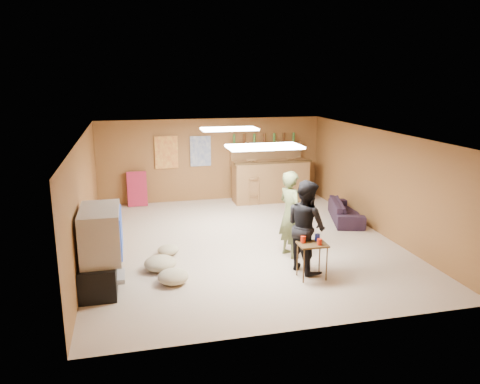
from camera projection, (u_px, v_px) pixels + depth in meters
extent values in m
plane|color=tan|center=(242.00, 242.00, 9.54)|extent=(7.00, 7.00, 0.00)
cube|color=silver|center=(242.00, 134.00, 9.01)|extent=(6.00, 7.00, 0.02)
cube|color=brown|center=(211.00, 160.00, 12.58)|extent=(6.00, 0.02, 2.20)
cube|color=brown|center=(307.00, 252.00, 5.98)|extent=(6.00, 0.02, 2.20)
cube|color=brown|center=(84.00, 198.00, 8.60)|extent=(0.02, 7.00, 2.20)
cube|color=brown|center=(379.00, 182.00, 9.96)|extent=(0.02, 7.00, 2.20)
cube|color=black|center=(99.00, 272.00, 7.45)|extent=(0.55, 1.30, 0.50)
cube|color=#B2B2B7|center=(114.00, 277.00, 7.53)|extent=(0.35, 0.50, 0.08)
cube|color=#B2B2B7|center=(101.00, 233.00, 7.31)|extent=(0.60, 1.10, 0.80)
cube|color=navy|center=(121.00, 232.00, 7.38)|extent=(0.02, 0.95, 0.65)
cube|color=brown|center=(270.00, 181.00, 12.54)|extent=(2.00, 0.60, 1.10)
cube|color=#3C2813|center=(274.00, 163.00, 12.17)|extent=(2.10, 0.12, 0.05)
cube|color=brown|center=(266.00, 144.00, 12.73)|extent=(2.00, 0.18, 0.05)
cube|color=brown|center=(266.00, 154.00, 12.82)|extent=(2.00, 0.14, 0.60)
cube|color=#BF3F26|center=(166.00, 152.00, 12.21)|extent=(0.60, 0.03, 0.85)
cube|color=#334C99|center=(201.00, 151.00, 12.42)|extent=(0.55, 0.03, 0.80)
cube|color=#A91F3D|center=(137.00, 189.00, 12.10)|extent=(0.50, 0.26, 0.91)
cube|color=white|center=(264.00, 147.00, 7.61)|extent=(1.20, 0.60, 0.04)
cube|color=white|center=(229.00, 129.00, 10.15)|extent=(1.20, 0.60, 0.04)
imported|color=#555E36|center=(291.00, 214.00, 8.63)|extent=(0.54, 0.68, 1.62)
imported|color=black|center=(306.00, 226.00, 7.99)|extent=(0.81, 0.93, 1.60)
imported|color=black|center=(346.00, 211.00, 10.90)|extent=(1.05, 1.71, 0.47)
cube|color=#3C2813|center=(312.00, 261.00, 7.77)|extent=(0.48, 0.38, 0.61)
cylinder|color=red|center=(303.00, 239.00, 7.72)|extent=(0.10, 0.10, 0.11)
cylinder|color=red|center=(319.00, 242.00, 7.62)|extent=(0.08, 0.08, 0.10)
cylinder|color=#152396|center=(317.00, 237.00, 7.81)|extent=(0.10, 0.10, 0.12)
ellipsoid|color=tan|center=(160.00, 263.00, 8.13)|extent=(0.63, 0.63, 0.25)
ellipsoid|color=tan|center=(168.00, 250.00, 8.85)|extent=(0.44, 0.44, 0.18)
ellipsoid|color=tan|center=(173.00, 277.00, 7.61)|extent=(0.52, 0.52, 0.23)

